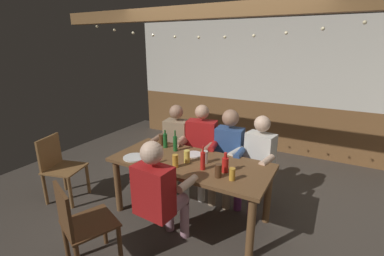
{
  "coord_description": "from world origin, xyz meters",
  "views": [
    {
      "loc": [
        1.4,
        -2.48,
        2.05
      ],
      "look_at": [
        0.0,
        0.07,
        1.13
      ],
      "focal_mm": 25.21,
      "sensor_mm": 36.0,
      "label": 1
    }
  ],
  "objects_px": {
    "person_4": "(159,192)",
    "table_candle": "(158,159)",
    "pint_glass_5": "(232,174)",
    "pint_glass_4": "(162,140)",
    "person_3": "(257,158)",
    "pint_glass_0": "(187,156)",
    "pint_glass_3": "(218,171)",
    "person_1": "(200,145)",
    "pint_glass_1": "(175,161)",
    "chair_empty_near_left": "(59,166)",
    "person_0": "(175,142)",
    "plate_0": "(134,157)",
    "pint_glass_2": "(205,157)",
    "dining_table": "(190,169)",
    "bottle_0": "(203,160)",
    "chair_empty_near_right": "(81,224)",
    "plate_1": "(194,154)",
    "bottle_3": "(175,143)",
    "bottle_2": "(225,164)",
    "bottle_1": "(165,140)",
    "person_2": "(227,151)"
  },
  "relations": [
    {
      "from": "chair_empty_near_right",
      "to": "plate_1",
      "type": "bearing_deg",
      "value": 94.56
    },
    {
      "from": "bottle_1",
      "to": "person_4",
      "type": "bearing_deg",
      "value": -59.63
    },
    {
      "from": "bottle_3",
      "to": "plate_0",
      "type": "bearing_deg",
      "value": -126.04
    },
    {
      "from": "chair_empty_near_left",
      "to": "bottle_3",
      "type": "height_order",
      "value": "bottle_3"
    },
    {
      "from": "person_1",
      "to": "pint_glass_5",
      "type": "height_order",
      "value": "person_1"
    },
    {
      "from": "person_1",
      "to": "pint_glass_0",
      "type": "xyz_separation_m",
      "value": [
        0.18,
        -0.68,
        0.13
      ]
    },
    {
      "from": "dining_table",
      "to": "pint_glass_2",
      "type": "distance_m",
      "value": 0.25
    },
    {
      "from": "bottle_0",
      "to": "pint_glass_2",
      "type": "relative_size",
      "value": 1.88
    },
    {
      "from": "person_3",
      "to": "pint_glass_0",
      "type": "relative_size",
      "value": 8.18
    },
    {
      "from": "pint_glass_3",
      "to": "person_1",
      "type": "bearing_deg",
      "value": 127.14
    },
    {
      "from": "dining_table",
      "to": "person_0",
      "type": "bearing_deg",
      "value": 133.91
    },
    {
      "from": "person_0",
      "to": "pint_glass_4",
      "type": "relative_size",
      "value": 7.75
    },
    {
      "from": "pint_glass_5",
      "to": "plate_1",
      "type": "bearing_deg",
      "value": 149.47
    },
    {
      "from": "pint_glass_1",
      "to": "pint_glass_3",
      "type": "relative_size",
      "value": 1.03
    },
    {
      "from": "chair_empty_near_right",
      "to": "chair_empty_near_left",
      "type": "relative_size",
      "value": 1.0
    },
    {
      "from": "pint_glass_1",
      "to": "pint_glass_2",
      "type": "distance_m",
      "value": 0.35
    },
    {
      "from": "pint_glass_0",
      "to": "pint_glass_4",
      "type": "height_order",
      "value": "pint_glass_4"
    },
    {
      "from": "person_3",
      "to": "chair_empty_near_left",
      "type": "relative_size",
      "value": 1.36
    },
    {
      "from": "plate_0",
      "to": "pint_glass_2",
      "type": "height_order",
      "value": "pint_glass_2"
    },
    {
      "from": "plate_0",
      "to": "bottle_1",
      "type": "xyz_separation_m",
      "value": [
        0.13,
        0.47,
        0.09
      ]
    },
    {
      "from": "plate_0",
      "to": "pint_glass_0",
      "type": "height_order",
      "value": "pint_glass_0"
    },
    {
      "from": "person_1",
      "to": "bottle_0",
      "type": "xyz_separation_m",
      "value": [
        0.42,
        -0.76,
        0.16
      ]
    },
    {
      "from": "person_4",
      "to": "plate_1",
      "type": "xyz_separation_m",
      "value": [
        -0.05,
        0.82,
        0.07
      ]
    },
    {
      "from": "person_3",
      "to": "bottle_1",
      "type": "height_order",
      "value": "person_3"
    },
    {
      "from": "person_4",
      "to": "table_candle",
      "type": "relative_size",
      "value": 15.14
    },
    {
      "from": "pint_glass_5",
      "to": "pint_glass_3",
      "type": "bearing_deg",
      "value": -175.79
    },
    {
      "from": "chair_empty_near_right",
      "to": "pint_glass_4",
      "type": "height_order",
      "value": "pint_glass_4"
    },
    {
      "from": "table_candle",
      "to": "plate_1",
      "type": "height_order",
      "value": "table_candle"
    },
    {
      "from": "bottle_0",
      "to": "pint_glass_1",
      "type": "height_order",
      "value": "bottle_0"
    },
    {
      "from": "bottle_0",
      "to": "pint_glass_0",
      "type": "relative_size",
      "value": 1.85
    },
    {
      "from": "pint_glass_5",
      "to": "pint_glass_4",
      "type": "bearing_deg",
      "value": 158.3
    },
    {
      "from": "chair_empty_near_left",
      "to": "table_candle",
      "type": "relative_size",
      "value": 11.0
    },
    {
      "from": "pint_glass_5",
      "to": "chair_empty_near_left",
      "type": "bearing_deg",
      "value": -172.77
    },
    {
      "from": "chair_empty_near_right",
      "to": "chair_empty_near_left",
      "type": "bearing_deg",
      "value": 173.11
    },
    {
      "from": "table_candle",
      "to": "person_0",
      "type": "bearing_deg",
      "value": 109.99
    },
    {
      "from": "bottle_0",
      "to": "chair_empty_near_left",
      "type": "bearing_deg",
      "value": -169.38
    },
    {
      "from": "dining_table",
      "to": "bottle_2",
      "type": "xyz_separation_m",
      "value": [
        0.46,
        -0.06,
        0.19
      ]
    },
    {
      "from": "plate_0",
      "to": "dining_table",
      "type": "bearing_deg",
      "value": 20.96
    },
    {
      "from": "person_2",
      "to": "pint_glass_0",
      "type": "xyz_separation_m",
      "value": [
        -0.23,
        -0.68,
        0.13
      ]
    },
    {
      "from": "pint_glass_2",
      "to": "pint_glass_5",
      "type": "xyz_separation_m",
      "value": [
        0.42,
        -0.24,
        -0.01
      ]
    },
    {
      "from": "pint_glass_0",
      "to": "bottle_2",
      "type": "bearing_deg",
      "value": -2.04
    },
    {
      "from": "person_2",
      "to": "pint_glass_4",
      "type": "xyz_separation_m",
      "value": [
        -0.8,
        -0.36,
        0.14
      ]
    },
    {
      "from": "person_0",
      "to": "table_candle",
      "type": "distance_m",
      "value": 0.91
    },
    {
      "from": "person_1",
      "to": "person_0",
      "type": "bearing_deg",
      "value": -10.27
    },
    {
      "from": "pint_glass_4",
      "to": "bottle_1",
      "type": "bearing_deg",
      "value": -28.9
    },
    {
      "from": "bottle_3",
      "to": "pint_glass_3",
      "type": "height_order",
      "value": "bottle_3"
    },
    {
      "from": "person_4",
      "to": "plate_1",
      "type": "bearing_deg",
      "value": 97.98
    },
    {
      "from": "person_1",
      "to": "table_candle",
      "type": "xyz_separation_m",
      "value": [
        -0.11,
        -0.85,
        0.1
      ]
    },
    {
      "from": "bottle_1",
      "to": "person_1",
      "type": "bearing_deg",
      "value": 53.71
    },
    {
      "from": "person_4",
      "to": "bottle_2",
      "type": "xyz_separation_m",
      "value": [
        0.45,
        0.58,
        0.16
      ]
    }
  ]
}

